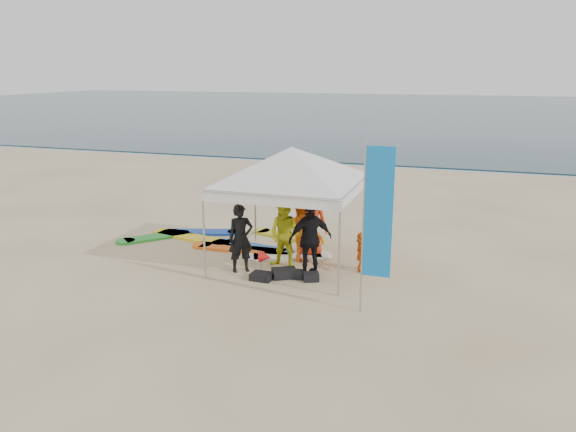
{
  "coord_description": "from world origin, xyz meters",
  "views": [
    {
      "loc": [
        4.32,
        -10.39,
        4.79
      ],
      "look_at": [
        -0.0,
        2.6,
        1.2
      ],
      "focal_mm": 35.0,
      "sensor_mm": 36.0,
      "label": 1
    }
  ],
  "objects_px": {
    "person_orange_b": "(310,221)",
    "feather_flag": "(377,215)",
    "person_black_a": "(241,238)",
    "surfboard_spread": "(229,242)",
    "person_orange_a": "(303,230)",
    "canopy_tent": "(291,147)",
    "person_yellow": "(285,235)",
    "marker_pennant": "(265,257)",
    "person_seated": "(362,252)",
    "person_black_b": "(310,239)"
  },
  "relations": [
    {
      "from": "person_black_a",
      "to": "person_seated",
      "type": "bearing_deg",
      "value": -16.9
    },
    {
      "from": "person_black_a",
      "to": "canopy_tent",
      "type": "height_order",
      "value": "canopy_tent"
    },
    {
      "from": "person_orange_b",
      "to": "canopy_tent",
      "type": "bearing_deg",
      "value": 73.75
    },
    {
      "from": "person_orange_b",
      "to": "feather_flag",
      "type": "xyz_separation_m",
      "value": [
        2.25,
        -3.15,
        1.14
      ]
    },
    {
      "from": "person_orange_b",
      "to": "surfboard_spread",
      "type": "distance_m",
      "value": 2.63
    },
    {
      "from": "person_seated",
      "to": "canopy_tent",
      "type": "height_order",
      "value": "canopy_tent"
    },
    {
      "from": "person_black_a",
      "to": "marker_pennant",
      "type": "xyz_separation_m",
      "value": [
        0.71,
        -0.2,
        -0.34
      ]
    },
    {
      "from": "person_black_a",
      "to": "surfboard_spread",
      "type": "xyz_separation_m",
      "value": [
        -1.22,
        2.0,
        -0.8
      ]
    },
    {
      "from": "person_black_a",
      "to": "person_orange_b",
      "type": "height_order",
      "value": "person_orange_b"
    },
    {
      "from": "person_seated",
      "to": "person_yellow",
      "type": "bearing_deg",
      "value": 90.4
    },
    {
      "from": "canopy_tent",
      "to": "feather_flag",
      "type": "bearing_deg",
      "value": -42.31
    },
    {
      "from": "person_yellow",
      "to": "person_seated",
      "type": "bearing_deg",
      "value": 18.84
    },
    {
      "from": "person_yellow",
      "to": "surfboard_spread",
      "type": "relative_size",
      "value": 0.29
    },
    {
      "from": "person_yellow",
      "to": "surfboard_spread",
      "type": "height_order",
      "value": "person_yellow"
    },
    {
      "from": "person_orange_a",
      "to": "marker_pennant",
      "type": "height_order",
      "value": "person_orange_a"
    },
    {
      "from": "canopy_tent",
      "to": "surfboard_spread",
      "type": "bearing_deg",
      "value": 152.37
    },
    {
      "from": "person_black_a",
      "to": "person_seated",
      "type": "distance_m",
      "value": 2.96
    },
    {
      "from": "person_yellow",
      "to": "marker_pennant",
      "type": "relative_size",
      "value": 2.66
    },
    {
      "from": "person_black_a",
      "to": "person_orange_b",
      "type": "distance_m",
      "value": 2.12
    },
    {
      "from": "person_orange_b",
      "to": "marker_pennant",
      "type": "height_order",
      "value": "person_orange_b"
    },
    {
      "from": "person_yellow",
      "to": "person_orange_b",
      "type": "xyz_separation_m",
      "value": [
        0.31,
        1.14,
        0.07
      ]
    },
    {
      "from": "person_orange_a",
      "to": "surfboard_spread",
      "type": "bearing_deg",
      "value": -13.49
    },
    {
      "from": "marker_pennant",
      "to": "surfboard_spread",
      "type": "distance_m",
      "value": 2.96
    },
    {
      "from": "person_orange_a",
      "to": "canopy_tent",
      "type": "xyz_separation_m",
      "value": [
        -0.21,
        -0.32,
        2.13
      ]
    },
    {
      "from": "person_orange_b",
      "to": "person_seated",
      "type": "bearing_deg",
      "value": 151.41
    },
    {
      "from": "person_yellow",
      "to": "surfboard_spread",
      "type": "bearing_deg",
      "value": 154.08
    },
    {
      "from": "person_black_a",
      "to": "person_yellow",
      "type": "distance_m",
      "value": 1.1
    },
    {
      "from": "person_black_a",
      "to": "surfboard_spread",
      "type": "bearing_deg",
      "value": 85.59
    },
    {
      "from": "person_orange_b",
      "to": "canopy_tent",
      "type": "distance_m",
      "value": 2.25
    },
    {
      "from": "person_orange_b",
      "to": "person_yellow",
      "type": "bearing_deg",
      "value": 72.69
    },
    {
      "from": "person_black_a",
      "to": "person_orange_a",
      "type": "xyz_separation_m",
      "value": [
        1.22,
        1.15,
        0.02
      ]
    },
    {
      "from": "person_yellow",
      "to": "person_black_b",
      "type": "height_order",
      "value": "person_black_b"
    },
    {
      "from": "person_yellow",
      "to": "person_orange_b",
      "type": "height_order",
      "value": "person_orange_b"
    },
    {
      "from": "person_black_b",
      "to": "person_seated",
      "type": "relative_size",
      "value": 1.88
    },
    {
      "from": "person_seated",
      "to": "canopy_tent",
      "type": "relative_size",
      "value": 0.22
    },
    {
      "from": "canopy_tent",
      "to": "marker_pennant",
      "type": "bearing_deg",
      "value": -106.63
    },
    {
      "from": "person_black_b",
      "to": "marker_pennant",
      "type": "relative_size",
      "value": 2.88
    },
    {
      "from": "canopy_tent",
      "to": "marker_pennant",
      "type": "distance_m",
      "value": 2.7
    },
    {
      "from": "person_black_a",
      "to": "person_orange_a",
      "type": "height_order",
      "value": "person_orange_a"
    },
    {
      "from": "person_seated",
      "to": "surfboard_spread",
      "type": "distance_m",
      "value": 4.16
    },
    {
      "from": "person_yellow",
      "to": "marker_pennant",
      "type": "bearing_deg",
      "value": -98.41
    },
    {
      "from": "feather_flag",
      "to": "surfboard_spread",
      "type": "height_order",
      "value": "feather_flag"
    },
    {
      "from": "person_orange_a",
      "to": "feather_flag",
      "type": "height_order",
      "value": "feather_flag"
    },
    {
      "from": "person_orange_a",
      "to": "person_black_b",
      "type": "xyz_separation_m",
      "value": [
        0.46,
        -0.92,
        0.07
      ]
    },
    {
      "from": "person_black_a",
      "to": "person_orange_b",
      "type": "bearing_deg",
      "value": 18.5
    },
    {
      "from": "surfboard_spread",
      "to": "person_orange_b",
      "type": "bearing_deg",
      "value": -6.45
    },
    {
      "from": "person_orange_a",
      "to": "person_seated",
      "type": "height_order",
      "value": "person_orange_a"
    },
    {
      "from": "person_seated",
      "to": "person_orange_a",
      "type": "bearing_deg",
      "value": 71.77
    },
    {
      "from": "person_yellow",
      "to": "person_seated",
      "type": "xyz_separation_m",
      "value": [
        1.86,
        0.37,
        -0.36
      ]
    },
    {
      "from": "person_black_a",
      "to": "person_seated",
      "type": "relative_size",
      "value": 1.7
    }
  ]
}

